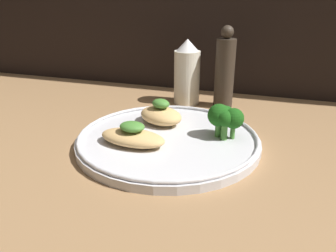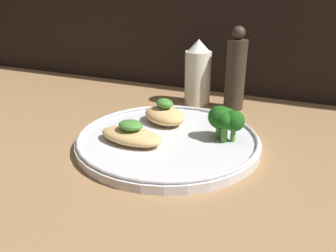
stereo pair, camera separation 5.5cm
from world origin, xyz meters
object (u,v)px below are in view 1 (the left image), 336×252
Objects in this scene: plate at (168,139)px; pepper_grinder at (225,71)px; sauce_bottle at (187,73)px; broccoli_bunch at (225,117)px.

pepper_grinder reaches higher than plate.
sauce_bottle is at bearing 180.00° from pepper_grinder.
pepper_grinder is (8.65, 0.00, 1.14)cm from sauce_bottle.
sauce_bottle is at bearing 120.88° from broccoli_bunch.
broccoli_bunch is 20.91cm from pepper_grinder.
broccoli_bunch is 0.34× the size of pepper_grinder.
broccoli_bunch is 23.81cm from sauce_bottle.
pepper_grinder is at bearing 76.56° from plate.
sauce_bottle is at bearing 97.53° from plate.
broccoli_bunch is at bearing -59.12° from sauce_bottle.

